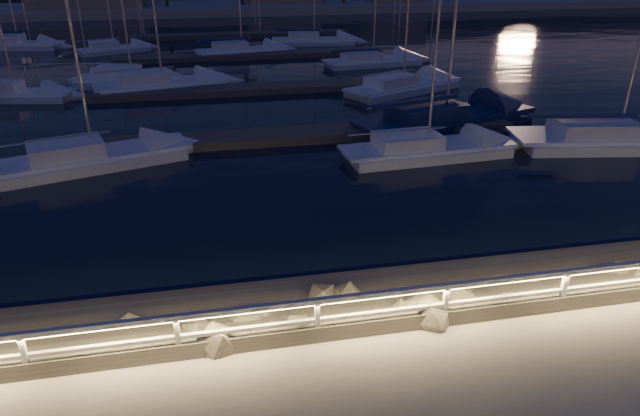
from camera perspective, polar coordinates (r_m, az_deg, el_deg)
The scene contains 19 objects.
ground at distance 13.52m, azimuth 8.25°, elevation -11.75°, with size 400.00×400.00×0.00m, color #B0A99F.
harbor_water at distance 42.50m, azimuth -5.96°, elevation 12.63°, with size 400.00×440.00×0.60m.
guard_rail at distance 13.06m, azimuth 8.17°, elevation -9.06°, with size 44.11×0.12×1.06m.
riprap at distance 14.51m, azimuth -16.62°, elevation -11.04°, with size 41.93×2.58×1.37m.
floating_docks at distance 43.63m, azimuth -6.18°, elevation 13.70°, with size 22.00×36.00×0.40m.
far_shore at distance 84.62m, azimuth -9.33°, elevation 19.43°, with size 160.00×14.00×5.20m.
sailboat_b at distance 26.04m, azimuth -22.16°, elevation 4.79°, with size 8.26×4.58×13.59m.
sailboat_c at distance 25.70m, azimuth 10.29°, elevation 5.94°, with size 7.90×2.84×13.16m.
sailboat_d at distance 29.93m, azimuth 27.22°, elevation 6.36°, with size 10.16×4.55×16.61m.
sailboat_e at distance 40.39m, azimuth -18.52°, elevation 12.06°, with size 8.05×4.36×13.29m.
sailboat_f at distance 39.73m, azimuth -28.43°, elevation 10.09°, with size 7.22×3.31×11.88m.
sailboat_g at distance 37.21m, azimuth 8.08°, elevation 12.02°, with size 8.46×5.53×14.05m.
sailboat_h at distance 30.34m, azimuth 12.06°, elevation 8.84°, with size 10.40×5.64×16.96m.
sailboat_i at distance 54.03m, azimuth -20.06°, elevation 14.78°, with size 6.41×4.05×10.69m.
sailboat_j at distance 38.64m, azimuth -15.80°, elevation 11.86°, with size 8.72×4.20×14.33m.
sailboat_k at distance 55.52m, azimuth -0.80°, elevation 16.48°, with size 8.13×3.38×13.40m.
sailboat_l at distance 45.69m, azimuth 5.08°, elevation 14.51°, with size 8.04×3.31×13.21m.
sailboat_m at distance 59.57m, azimuth -28.08°, elevation 14.30°, with size 7.84×3.64×12.97m.
sailboat_n at distance 50.22m, azimuth -8.04°, elevation 15.36°, with size 8.01×3.52×13.22m.
Camera 1 is at (-3.99, -10.12, 8.03)m, focal length 32.00 mm.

